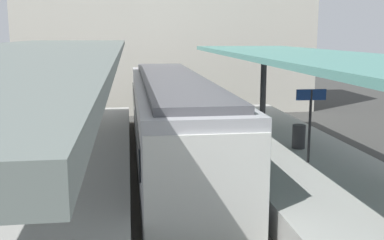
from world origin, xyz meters
name	(u,v)px	position (x,y,z in m)	size (l,w,h in m)	color
ground_plane	(198,238)	(0.00, 0.00, 0.00)	(80.00, 80.00, 0.00)	#383835
platform_left	(33,227)	(-3.80, 0.00, 0.50)	(4.40, 28.00, 1.00)	#9E9E99
platform_right	(349,210)	(3.80, 0.00, 0.50)	(4.40, 28.00, 1.00)	#9E9E99
track_ballast	(199,234)	(0.00, 0.00, 0.10)	(3.20, 28.00, 0.20)	#59544C
rail_near_side	(168,229)	(-0.72, 0.00, 0.27)	(0.08, 28.00, 0.14)	slate
rail_far_side	(228,225)	(0.72, 0.00, 0.27)	(0.08, 28.00, 0.14)	slate
commuter_train	(173,119)	(0.00, 6.33, 1.73)	(2.78, 15.15, 3.10)	#ADADB2
canopy_left	(34,52)	(-3.80, 1.40, 4.38)	(4.18, 21.00, 3.51)	#333335
canopy_right	(333,61)	(3.80, 1.40, 4.11)	(4.18, 21.00, 3.23)	#333335
platform_sign	(311,109)	(3.74, 2.61, 2.62)	(0.90, 0.08, 2.21)	#262628
litter_bin	(299,137)	(4.07, 4.31, 1.40)	(0.44, 0.44, 0.80)	#2D2D30
station_building_backdrop	(166,23)	(0.90, 20.00, 5.50)	(18.00, 6.00, 11.00)	beige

